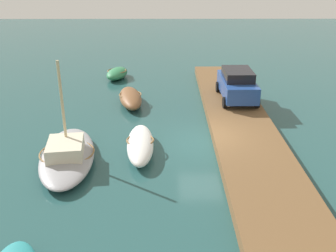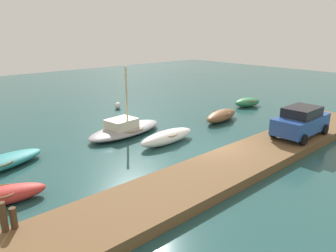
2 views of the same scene
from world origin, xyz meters
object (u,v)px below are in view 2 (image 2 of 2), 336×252
(sailboat_grey, at_px, (125,129))
(parked_car, at_px, (301,121))
(rowboat_brown, at_px, (221,116))
(dinghy_green, at_px, (247,102))
(rowboat_white, at_px, (167,137))
(mooring_post_mid_west, at_px, (13,218))
(marker_buoy, at_px, (118,106))
(rowboat_red, at_px, (3,195))
(mooring_post_west, at_px, (3,217))

(sailboat_grey, bearing_deg, parked_car, -58.60)
(rowboat_brown, xyz_separation_m, dinghy_green, (5.56, 1.46, -0.02))
(rowboat_white, distance_m, mooring_post_mid_west, 10.75)
(parked_car, bearing_deg, rowboat_white, 137.26)
(rowboat_brown, relative_size, dinghy_green, 1.37)
(sailboat_grey, relative_size, marker_buoy, 10.57)
(rowboat_white, bearing_deg, rowboat_brown, 6.17)
(sailboat_grey, distance_m, marker_buoy, 7.43)
(rowboat_brown, bearing_deg, rowboat_red, 176.38)
(rowboat_brown, bearing_deg, dinghy_green, 4.50)
(parked_car, bearing_deg, mooring_post_mid_west, 173.22)
(parked_car, bearing_deg, rowboat_brown, 85.54)
(rowboat_brown, distance_m, sailboat_grey, 7.72)
(dinghy_green, xyz_separation_m, mooring_post_west, (-22.36, -6.17, 0.59))
(rowboat_white, height_order, sailboat_grey, sailboat_grey)
(rowboat_brown, height_order, mooring_post_mid_west, mooring_post_mid_west)
(sailboat_grey, bearing_deg, rowboat_white, -80.62)
(sailboat_grey, height_order, mooring_post_mid_west, sailboat_grey)
(rowboat_brown, height_order, rowboat_red, rowboat_brown)
(rowboat_white, relative_size, marker_buoy, 7.33)
(rowboat_red, relative_size, mooring_post_west, 3.32)
(mooring_post_west, relative_size, marker_buoy, 1.82)
(rowboat_white, relative_size, mooring_post_mid_west, 5.73)
(rowboat_brown, relative_size, mooring_post_west, 3.80)
(rowboat_white, xyz_separation_m, dinghy_green, (11.99, 2.45, -0.01))
(rowboat_brown, height_order, rowboat_white, rowboat_brown)
(rowboat_red, bearing_deg, mooring_post_mid_west, -85.08)
(sailboat_grey, height_order, dinghy_green, sailboat_grey)
(rowboat_white, bearing_deg, mooring_post_west, -162.85)
(rowboat_brown, relative_size, parked_car, 0.95)
(rowboat_red, distance_m, mooring_post_west, 2.98)
(rowboat_red, bearing_deg, dinghy_green, 21.84)
(dinghy_green, relative_size, marker_buoy, 5.03)
(mooring_post_mid_west, bearing_deg, marker_buoy, 46.15)
(rowboat_red, xyz_separation_m, marker_buoy, (12.39, 10.49, -0.06))
(parked_car, bearing_deg, rowboat_red, 163.14)
(rowboat_brown, height_order, mooring_post_west, mooring_post_west)
(rowboat_brown, distance_m, rowboat_white, 6.51)
(mooring_post_west, relative_size, mooring_post_mid_west, 1.42)
(sailboat_grey, distance_m, mooring_post_mid_west, 11.41)
(rowboat_white, bearing_deg, mooring_post_mid_west, -162.33)
(rowboat_brown, distance_m, marker_buoy, 9.38)
(rowboat_red, distance_m, mooring_post_mid_west, 2.90)
(dinghy_green, height_order, mooring_post_west, mooring_post_west)
(rowboat_red, height_order, mooring_post_mid_west, mooring_post_mid_west)
(rowboat_brown, relative_size, mooring_post_mid_west, 5.41)
(rowboat_brown, bearing_deg, sailboat_grey, 153.48)
(rowboat_brown, relative_size, sailboat_grey, 0.65)
(rowboat_brown, bearing_deg, mooring_post_west, -174.61)
(rowboat_white, bearing_deg, marker_buoy, 71.62)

